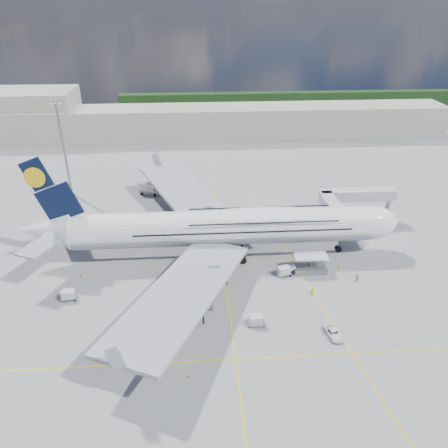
{
  "coord_description": "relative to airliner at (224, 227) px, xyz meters",
  "views": [
    {
      "loc": [
        -5.11,
        -69.02,
        49.64
      ],
      "look_at": [
        0.08,
        8.0,
        8.65
      ],
      "focal_mm": 35.0,
      "sensor_mm": 36.0,
      "label": 1
    }
  ],
  "objects": [
    {
      "name": "cone_wing_left_inner",
      "position": [
        -2.4,
        9.01,
        -6.62
      ],
      "size": [
        0.4,
        0.4,
        0.51
      ],
      "color": "orange",
      "rests_on": "ground"
    },
    {
      "name": "jet_bridge",
      "position": [
        29.55,
        10.94,
        -0.02
      ],
      "size": [
        18.8,
        12.1,
        8.5
      ],
      "color": "#B7B7BC",
      "rests_on": "ground"
    },
    {
      "name": "cone_wing_right_outer",
      "position": [
        -7.57,
        -32.99,
        -6.59
      ],
      "size": [
        0.45,
        0.45,
        0.57
      ],
      "color": "orange",
      "rests_on": "ground"
    },
    {
      "name": "ground",
      "position": [
        -0.26,
        -10.0,
        -6.87
      ],
      "size": [
        300.0,
        300.0,
        0.0
      ],
      "primitive_type": "plane",
      "color": "gray",
      "rests_on": "ground"
    },
    {
      "name": "service_van",
      "position": [
        16.09,
        -26.02,
        -6.28
      ],
      "size": [
        2.64,
        4.52,
        1.18
      ],
      "primitive_type": "imported",
      "rotation": [
        0.0,
        0.0,
        0.17
      ],
      "color": "white",
      "rests_on": "ground"
    },
    {
      "name": "crew_van",
      "position": [
        15.41,
        -14.75,
        -5.99
      ],
      "size": [
        0.82,
        1.0,
        1.75
      ],
      "primitive_type": "imported",
      "rotation": [
        0.0,
        0.0,
        1.93
      ],
      "color": "#EDFF1A",
      "rests_on": "ground"
    },
    {
      "name": "hangar",
      "position": [
        -70.26,
        90.0,
        2.13
      ],
      "size": [
        40.0,
        22.0,
        18.0
      ],
      "primitive_type": "cube",
      "color": "#B2AD9E",
      "rests_on": "ground"
    },
    {
      "name": "airliner",
      "position": [
        0.0,
        0.0,
        0.0
      ],
      "size": [
        77.26,
        79.15,
        23.71
      ],
      "color": "white",
      "rests_on": "ground"
    },
    {
      "name": "dolly_row_a",
      "position": [
        -11.78,
        -13.16,
        -6.56
      ],
      "size": [
        2.99,
        2.01,
        0.4
      ],
      "rotation": [
        0.0,
        0.0,
        0.21
      ],
      "color": "gray",
      "rests_on": "ground"
    },
    {
      "name": "cone_wing_right_inner",
      "position": [
        -14.63,
        -10.59,
        -6.62
      ],
      "size": [
        0.4,
        0.4,
        0.51
      ],
      "color": "orange",
      "rests_on": "ground"
    },
    {
      "name": "catering_truck_inner",
      "position": [
        -3.68,
        9.98,
        -4.96
      ],
      "size": [
        7.33,
        5.03,
        4.04
      ],
      "rotation": [
        0.0,
        0.0,
        0.45
      ],
      "color": "gray",
      "rests_on": "ground"
    },
    {
      "name": "dolly_nose_near",
      "position": [
        11.27,
        -8.23,
        -5.82
      ],
      "size": [
        3.37,
        2.32,
        1.94
      ],
      "rotation": [
        0.0,
        0.0,
        0.24
      ],
      "color": "gray",
      "rests_on": "ground"
    },
    {
      "name": "crew_tug",
      "position": [
        -7.46,
        -18.99,
        -6.04
      ],
      "size": [
        1.23,
        1.0,
        1.65
      ],
      "primitive_type": "imported",
      "rotation": [
        0.0,
        0.0,
        -0.43
      ],
      "color": "#D9EF19",
      "rests_on": "ground"
    },
    {
      "name": "cone_nose",
      "position": [
        37.75,
        -7.99,
        -6.61
      ],
      "size": [
        0.41,
        0.41,
        0.53
      ],
      "color": "orange",
      "rests_on": "ground"
    },
    {
      "name": "catering_truck_outer",
      "position": [
        -18.42,
        33.14,
        -5.26
      ],
      "size": [
        6.23,
        3.75,
        3.47
      ],
      "rotation": [
        0.0,
        0.0,
        -0.32
      ],
      "color": "gray",
      "rests_on": "ground"
    },
    {
      "name": "light_mast",
      "position": [
        -40.26,
        35.0,
        6.34
      ],
      "size": [
        3.0,
        0.7,
        25.5
      ],
      "color": "gray",
      "rests_on": "ground"
    },
    {
      "name": "dolly_nose_far",
      "position": [
        3.85,
        -22.47,
        -5.85
      ],
      "size": [
        2.99,
        1.6,
        1.9
      ],
      "rotation": [
        0.0,
        0.0,
        0.0
      ],
      "color": "gray",
      "rests_on": "ground"
    },
    {
      "name": "crew_wing",
      "position": [
        -4.43,
        -17.31,
        -5.9
      ],
      "size": [
        0.67,
        1.2,
        1.93
      ],
      "primitive_type": "imported",
      "rotation": [
        0.0,
        0.0,
        1.39
      ],
      "color": "#A3F219",
      "rests_on": "ground"
    },
    {
      "name": "cone_wing_left_outer",
      "position": [
        -15.91,
        18.52,
        -6.61
      ],
      "size": [
        0.43,
        0.43,
        0.54
      ],
      "color": "orange",
      "rests_on": "ground"
    },
    {
      "name": "terminal",
      "position": [
        -0.26,
        85.0,
        -0.87
      ],
      "size": [
        180.0,
        16.0,
        12.0
      ],
      "primitive_type": "cube",
      "color": "#B2AD9E",
      "rests_on": "ground"
    },
    {
      "name": "tree_line",
      "position": [
        39.74,
        130.0,
        -2.87
      ],
      "size": [
        160.0,
        6.0,
        8.0
      ],
      "primitive_type": "cube",
      "color": "#193814",
      "rests_on": "ground"
    },
    {
      "name": "crew_loader",
      "position": [
        24.81,
        -11.81,
        -5.92
      ],
      "size": [
        1.16,
        1.16,
        1.9
      ],
      "primitive_type": "imported",
      "rotation": [
        0.0,
        0.0,
        -0.77
      ],
      "color": "#A1E618",
      "rests_on": "ground"
    },
    {
      "name": "dolly_back",
      "position": [
        -29.38,
        -13.24,
        -5.83
      ],
      "size": [
        3.17,
        1.87,
        1.93
      ],
      "rotation": [
        0.0,
        0.0,
        0.08
      ],
      "color": "gray",
      "rests_on": "ground"
    },
    {
      "name": "taxi_line_cross",
      "position": [
        -0.26,
        -30.0,
        -6.86
      ],
      "size": [
        120.0,
        0.25,
        0.01
      ],
      "primitive_type": "cube",
      "color": "yellow",
      "rests_on": "ground"
    },
    {
      "name": "cone_tail",
      "position": [
        -28.75,
        -6.15,
        -6.56
      ],
      "size": [
        0.5,
        0.5,
        0.63
      ],
      "color": "orange",
      "rests_on": "ground"
    },
    {
      "name": "crew_nose",
      "position": [
        22.85,
        -7.07,
        -6.1
      ],
      "size": [
        0.62,
        0.47,
        1.53
      ],
      "primitive_type": "imported",
      "rotation": [
        0.0,
        0.0,
        0.21
      ],
      "color": "#EEFF1A",
      "rests_on": "ground"
    },
    {
      "name": "taxi_line_main",
      "position": [
        -0.26,
        -10.0,
        -6.86
      ],
      "size": [
        0.25,
        220.0,
        0.01
      ],
      "primitive_type": "cube",
      "color": "yellow",
      "rests_on": "ground"
    },
    {
      "name": "dolly_row_b",
      "position": [
        -8.74,
        -14.84,
        -6.48
      ],
      "size": [
        3.67,
        2.41,
        0.5
      ],
      "rotation": [
        0.0,
        0.0,
        0.19
      ],
      "color": "gray",
      "rests_on": "ground"
    },
    {
      "name": "cargo_loader",
      "position": [
        16.56,
        -7.11,
        -5.62
      ],
      "size": [
        8.53,
        3.2,
        3.67
      ],
      "color": "silver",
      "rests_on": "ground"
    },
    {
      "name": "taxi_line_diag",
      "position": [
        13.74,
        -0.0,
        -6.86
      ],
      "size": [
        14.16,
        99.06,
        0.01
      ],
      "primitive_type": "cube",
      "rotation": [
        0.0,
        0.0,
        0.14
      ],
      "color": "yellow",
      "rests_on": "ground"
    },
    {
      "name": "dolly_row_c",
      "position": [
        -4.54,
        -17.56,
        -6.53
      ],
      "size": [
        3.14,
        1.97,
        0.43
      ],
      "rotation": [
        0.0,
        0.0,
        -0.14
      ],
      "color": "gray",
      "rests_on": "ground"
    },
    {
      "name": "baggage_tug",
      "position": [
        -11.44,
        -22.35,
        -6.13
      ],
      "size": [
        2.81,
        1.61,
        1.66
      ],
      "rotation": [
        0.0,
        0.0,
        -0.14
      ],
      "color": "silver",
      "rests_on": "ground"
    }
  ]
}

